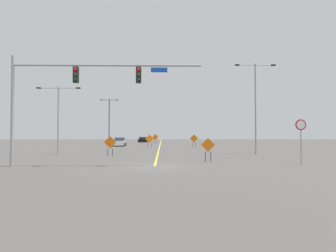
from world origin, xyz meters
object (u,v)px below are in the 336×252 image
Objects in this scene: stop_sign at (301,133)px; car_white_mid at (120,142)px; construction_sign_median_far at (150,139)px; construction_sign_right_lane at (110,143)px; street_lamp_near_left at (255,101)px; car_black_near at (143,140)px; construction_sign_left_shoulder at (194,139)px; street_lamp_mid_right at (109,118)px; construction_sign_left_lane at (208,146)px; traffic_signal_assembly at (75,84)px; construction_sign_right_shoulder at (155,138)px; street_lamp_far_left at (58,113)px.

car_white_mid is (-17.05, 29.78, -1.53)m from stop_sign.
stop_sign reaches higher than construction_sign_median_far.
construction_sign_right_lane is (-14.73, 7.78, -0.99)m from stop_sign.
street_lamp_near_left reaches higher than car_black_near.
stop_sign is 27.11m from construction_sign_median_far.
construction_sign_left_shoulder is at bearing 100.48° from stop_sign.
car_white_mid is (-5.34, 5.35, -0.58)m from construction_sign_median_far.
street_lamp_mid_right is at bearing 118.50° from stop_sign.
car_white_mid is at bearing 111.47° from construction_sign_left_lane.
traffic_signal_assembly is 10.68m from construction_sign_left_lane.
car_white_mid is (-17.09, 19.75, -4.91)m from street_lamp_near_left.
construction_sign_right_shoulder is (3.48, 33.06, 0.08)m from construction_sign_right_lane.
stop_sign is 26.18m from construction_sign_left_shoulder.
street_lamp_mid_right reaches higher than traffic_signal_assembly.
construction_sign_right_lane is at bearing 146.68° from construction_sign_left_lane.
stop_sign is 1.73× the size of construction_sign_left_lane.
stop_sign is 0.68× the size of car_black_near.
traffic_signal_assembly reaches higher than construction_sign_left_shoulder.
construction_sign_median_far is (-11.76, 14.40, -4.33)m from street_lamp_near_left.
car_black_near is at bearing 109.40° from street_lamp_near_left.
traffic_signal_assembly is 42.16m from construction_sign_right_shoulder.
street_lamp_mid_right reaches higher than stop_sign.
street_lamp_far_left is 17.02m from construction_sign_median_far.
construction_sign_right_lane is 43.60m from car_black_near.
traffic_signal_assembly reaches higher than construction_sign_right_shoulder.
street_lamp_near_left is 2.06× the size of car_white_mid.
street_lamp_near_left is at bearing 8.65° from construction_sign_right_lane.
construction_sign_right_lane is at bearing -83.97° from car_white_mid.
construction_sign_left_lane is at bearing -128.40° from street_lamp_near_left.
stop_sign is 42.67m from street_lamp_mid_right.
construction_sign_right_shoulder reaches higher than car_black_near.
construction_sign_right_lane is 0.94× the size of construction_sign_right_shoulder.
construction_sign_left_lane is at bearing -80.39° from car_black_near.
street_lamp_mid_right is 34.12m from street_lamp_near_left.
car_black_near is at bearing 88.94° from traffic_signal_assembly.
car_white_mid is (-12.29, 4.05, -0.61)m from construction_sign_left_shoulder.
construction_sign_left_shoulder is 27.45m from car_black_near.
car_black_near is (5.79, 13.97, -4.62)m from street_lamp_mid_right.
construction_sign_right_shoulder reaches higher than construction_sign_median_far.
traffic_signal_assembly is at bearing -95.81° from construction_sign_right_shoulder.
construction_sign_left_shoulder is 23.60m from construction_sign_left_lane.
street_lamp_mid_right reaches higher than construction_sign_left_lane.
construction_sign_right_shoulder is 0.44× the size of car_white_mid.
construction_sign_left_shoulder is 16.44m from construction_sign_right_shoulder.
street_lamp_far_left is 0.74× the size of street_lamp_near_left.
street_lamp_mid_right is 4.92× the size of construction_sign_left_lane.
street_lamp_near_left is 19.09m from construction_sign_median_far.
street_lamp_far_left reaches higher than construction_sign_median_far.
street_lamp_far_left is at bearing -98.35° from car_black_near.
car_white_mid is at bearing -117.72° from construction_sign_right_shoulder.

